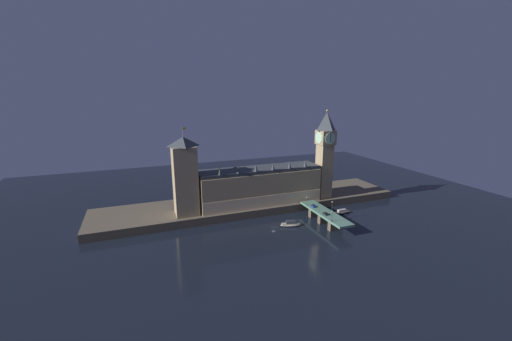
{
  "coord_description": "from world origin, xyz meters",
  "views": [
    {
      "loc": [
        -74.76,
        -165.03,
        81.97
      ],
      "look_at": [
        -3.98,
        20.0,
        32.37
      ],
      "focal_mm": 22.0,
      "sensor_mm": 36.0,
      "label": 1
    }
  ],
  "objects_px": {
    "boat_downstream": "(342,212)",
    "boat_upstream": "(291,224)",
    "car_northbound_lead": "(313,206)",
    "pedestrian_mid_walk": "(332,210)",
    "street_lamp_near": "(332,215)",
    "pedestrian_near_rail": "(332,220)",
    "street_lamp_mid": "(332,205)",
    "clock_tower": "(325,152)",
    "car_northbound_trail": "(326,214)",
    "street_lamp_far": "(307,200)",
    "victoria_tower": "(185,176)"
  },
  "relations": [
    {
      "from": "pedestrian_near_rail",
      "to": "pedestrian_mid_walk",
      "type": "xyz_separation_m",
      "value": [
        9.24,
        13.37,
        -0.02
      ]
    },
    {
      "from": "street_lamp_mid",
      "to": "boat_upstream",
      "type": "xyz_separation_m",
      "value": [
        -28.12,
        2.92,
        -10.19
      ]
    },
    {
      "from": "victoria_tower",
      "to": "street_lamp_mid",
      "type": "bearing_deg",
      "value": -21.06
    },
    {
      "from": "street_lamp_mid",
      "to": "boat_upstream",
      "type": "height_order",
      "value": "street_lamp_mid"
    },
    {
      "from": "street_lamp_mid",
      "to": "street_lamp_far",
      "type": "distance_m",
      "value": 17.82
    },
    {
      "from": "victoria_tower",
      "to": "street_lamp_far",
      "type": "relative_size",
      "value": 9.12
    },
    {
      "from": "street_lamp_far",
      "to": "boat_downstream",
      "type": "relative_size",
      "value": 0.45
    },
    {
      "from": "car_northbound_trail",
      "to": "victoria_tower",
      "type": "bearing_deg",
      "value": 154.88
    },
    {
      "from": "pedestrian_near_rail",
      "to": "street_lamp_mid",
      "type": "relative_size",
      "value": 0.27
    },
    {
      "from": "boat_upstream",
      "to": "pedestrian_near_rail",
      "type": "bearing_deg",
      "value": -42.14
    },
    {
      "from": "victoria_tower",
      "to": "car_northbound_trail",
      "type": "bearing_deg",
      "value": -25.12
    },
    {
      "from": "clock_tower",
      "to": "street_lamp_mid",
      "type": "distance_m",
      "value": 44.01
    },
    {
      "from": "clock_tower",
      "to": "pedestrian_mid_walk",
      "type": "distance_m",
      "value": 46.58
    },
    {
      "from": "boat_upstream",
      "to": "clock_tower",
      "type": "bearing_deg",
      "value": 34.55
    },
    {
      "from": "pedestrian_mid_walk",
      "to": "boat_upstream",
      "type": "bearing_deg",
      "value": 173.09
    },
    {
      "from": "clock_tower",
      "to": "street_lamp_far",
      "type": "height_order",
      "value": "clock_tower"
    },
    {
      "from": "car_northbound_trail",
      "to": "pedestrian_mid_walk",
      "type": "bearing_deg",
      "value": 26.51
    },
    {
      "from": "street_lamp_near",
      "to": "street_lamp_mid",
      "type": "distance_m",
      "value": 17.82
    },
    {
      "from": "car_northbound_lead",
      "to": "boat_upstream",
      "type": "height_order",
      "value": "car_northbound_lead"
    },
    {
      "from": "car_northbound_lead",
      "to": "boat_upstream",
      "type": "relative_size",
      "value": 0.32
    },
    {
      "from": "pedestrian_mid_walk",
      "to": "street_lamp_near",
      "type": "height_order",
      "value": "street_lamp_near"
    },
    {
      "from": "pedestrian_near_rail",
      "to": "street_lamp_far",
      "type": "distance_m",
      "value": 28.68
    },
    {
      "from": "pedestrian_mid_walk",
      "to": "boat_downstream",
      "type": "xyz_separation_m",
      "value": [
        15.0,
        9.35,
        -7.14
      ]
    },
    {
      "from": "boat_downstream",
      "to": "boat_upstream",
      "type": "bearing_deg",
      "value": -172.02
    },
    {
      "from": "car_northbound_trail",
      "to": "boat_upstream",
      "type": "bearing_deg",
      "value": 161.85
    },
    {
      "from": "victoria_tower",
      "to": "pedestrian_near_rail",
      "type": "bearing_deg",
      "value": -31.38
    },
    {
      "from": "car_northbound_lead",
      "to": "street_lamp_far",
      "type": "height_order",
      "value": "street_lamp_far"
    },
    {
      "from": "street_lamp_mid",
      "to": "street_lamp_far",
      "type": "relative_size",
      "value": 1.09
    },
    {
      "from": "clock_tower",
      "to": "boat_upstream",
      "type": "bearing_deg",
      "value": -145.45
    },
    {
      "from": "car_northbound_trail",
      "to": "pedestrian_near_rail",
      "type": "xyz_separation_m",
      "value": [
        -2.31,
        -9.91,
        0.26
      ]
    },
    {
      "from": "car_northbound_lead",
      "to": "boat_upstream",
      "type": "bearing_deg",
      "value": -159.03
    },
    {
      "from": "victoria_tower",
      "to": "street_lamp_far",
      "type": "height_order",
      "value": "victoria_tower"
    },
    {
      "from": "car_northbound_lead",
      "to": "street_lamp_far",
      "type": "bearing_deg",
      "value": 125.25
    },
    {
      "from": "street_lamp_near",
      "to": "street_lamp_mid",
      "type": "xyz_separation_m",
      "value": [
        10.04,
        14.72,
        -0.14
      ]
    },
    {
      "from": "street_lamp_far",
      "to": "boat_downstream",
      "type": "distance_m",
      "value": 27.25
    },
    {
      "from": "car_northbound_trail",
      "to": "car_northbound_lead",
      "type": "bearing_deg",
      "value": 90.0
    },
    {
      "from": "pedestrian_near_rail",
      "to": "boat_downstream",
      "type": "height_order",
      "value": "pedestrian_near_rail"
    },
    {
      "from": "car_northbound_trail",
      "to": "boat_downstream",
      "type": "distance_m",
      "value": 26.32
    },
    {
      "from": "car_northbound_trail",
      "to": "street_lamp_mid",
      "type": "relative_size",
      "value": 0.59
    },
    {
      "from": "car_northbound_lead",
      "to": "pedestrian_near_rail",
      "type": "height_order",
      "value": "pedestrian_near_rail"
    },
    {
      "from": "pedestrian_near_rail",
      "to": "boat_upstream",
      "type": "distance_m",
      "value": 25.87
    },
    {
      "from": "victoria_tower",
      "to": "car_northbound_lead",
      "type": "relative_size",
      "value": 13.05
    },
    {
      "from": "boat_upstream",
      "to": "pedestrian_mid_walk",
      "type": "bearing_deg",
      "value": -6.91
    },
    {
      "from": "pedestrian_mid_walk",
      "to": "boat_upstream",
      "type": "xyz_separation_m",
      "value": [
        -27.72,
        3.36,
        -6.92
      ]
    },
    {
      "from": "car_northbound_trail",
      "to": "street_lamp_far",
      "type": "relative_size",
      "value": 0.64
    },
    {
      "from": "car_northbound_lead",
      "to": "car_northbound_trail",
      "type": "height_order",
      "value": "car_northbound_trail"
    },
    {
      "from": "street_lamp_far",
      "to": "street_lamp_near",
      "type": "bearing_deg",
      "value": -90.0
    },
    {
      "from": "clock_tower",
      "to": "boat_upstream",
      "type": "relative_size",
      "value": 4.79
    },
    {
      "from": "car_northbound_lead",
      "to": "victoria_tower",
      "type": "bearing_deg",
      "value": 164.12
    },
    {
      "from": "street_lamp_mid",
      "to": "boat_downstream",
      "type": "height_order",
      "value": "street_lamp_mid"
    }
  ]
}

